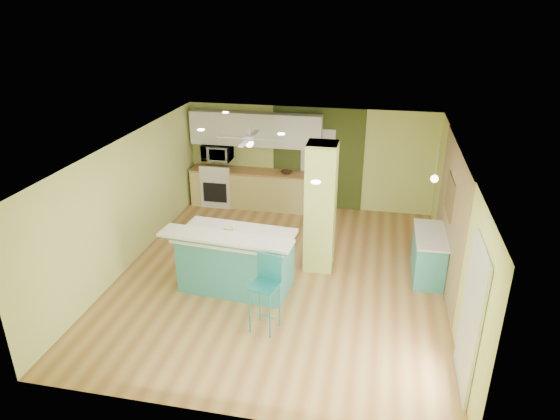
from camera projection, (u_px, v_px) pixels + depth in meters
The scene contains 23 objects.
floor at pixel (281, 276), 9.48m from camera, with size 6.00×7.00×0.01m, color #9B6736.
ceiling at pixel (281, 148), 8.48m from camera, with size 6.00×7.00×0.01m, color white.
wall_back at pixel (310, 158), 12.13m from camera, with size 6.00×0.01×2.50m, color #D5E078.
wall_front at pixel (222, 335), 5.83m from camera, with size 6.00×0.01×2.50m, color #D5E078.
wall_left at pixel (127, 203), 9.53m from camera, with size 0.01×7.00×2.50m, color #D5E078.
wall_right at pixel (455, 230), 8.42m from camera, with size 0.01×7.00×2.50m, color #D5E078.
wood_panel at pixel (450, 216), 8.97m from camera, with size 0.02×3.40×2.50m, color #917653.
olive_accent at pixel (318, 159), 12.08m from camera, with size 2.20×0.02×2.50m, color #404D1F.
interior_door at pixel (317, 169), 12.15m from camera, with size 0.82×0.05×2.00m, color silver.
french_door at pixel (471, 319), 6.44m from camera, with size 0.04×1.08×2.10m, color silver.
column at pixel (320, 208), 9.31m from camera, with size 0.55×0.55×2.50m, color #B3C45B.
kitchen_run at pixel (255, 189), 12.41m from camera, with size 3.25×0.63×0.94m.
stove at pixel (219, 187), 12.58m from camera, with size 0.76×0.66×1.08m.
upper_cabinets at pixel (256, 129), 11.93m from camera, with size 3.20×0.34×0.80m, color white.
microwave at pixel (217, 153), 12.23m from camera, with size 0.70×0.48×0.39m, color white.
ceiling_fan at pixel (249, 139), 10.65m from camera, with size 1.41×1.41×0.61m.
pendant_lamp at pixel (434, 179), 8.91m from camera, with size 0.14×0.14×0.69m.
wall_decor at pixel (450, 196), 9.03m from camera, with size 0.03×0.90×0.70m, color brown.
peninsula at pixel (236, 260), 8.88m from camera, with size 2.32×1.39×1.22m.
bar_stool at pixel (267, 281), 7.70m from camera, with size 0.50×0.50×1.26m.
side_counter at pixel (428, 255), 9.34m from camera, with size 0.57×1.34×0.86m.
fruit_bowl at pixel (286, 172), 12.03m from camera, with size 0.26×0.26×0.06m, color #352116.
canister at pixel (228, 231), 8.65m from camera, with size 0.16×0.16×0.15m, color gold.
Camera 1 is at (1.63, -8.04, 4.89)m, focal length 32.00 mm.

